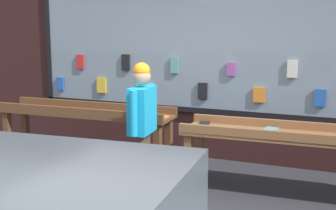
# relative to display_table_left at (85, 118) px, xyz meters

# --- Properties ---
(shopfront_facade) EXTENTS (8.61, 0.29, 3.33)m
(shopfront_facade) POSITION_rel_display_table_left_xyz_m (1.45, 1.27, 0.91)
(shopfront_facade) COLOR #331919
(shopfront_facade) RESTS_ON ground_plane
(display_table_left) EXTENTS (2.60, 0.70, 0.93)m
(display_table_left) POSITION_rel_display_table_left_xyz_m (0.00, 0.00, 0.00)
(display_table_left) COLOR brown
(display_table_left) RESTS_ON ground_plane
(display_table_right) EXTENTS (2.60, 0.80, 0.87)m
(display_table_right) POSITION_rel_display_table_left_xyz_m (2.85, 0.00, -0.04)
(display_table_right) COLOR brown
(display_table_right) RESTS_ON ground_plane
(person_browsing) EXTENTS (0.26, 0.64, 1.62)m
(person_browsing) POSITION_rel_display_table_left_xyz_m (1.21, -0.63, 0.19)
(person_browsing) COLOR #4C382D
(person_browsing) RESTS_ON ground_plane
(small_dog) EXTENTS (0.44, 0.48, 0.41)m
(small_dog) POSITION_rel_display_table_left_xyz_m (1.62, -0.92, -0.47)
(small_dog) COLOR #99724C
(small_dog) RESTS_ON ground_plane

